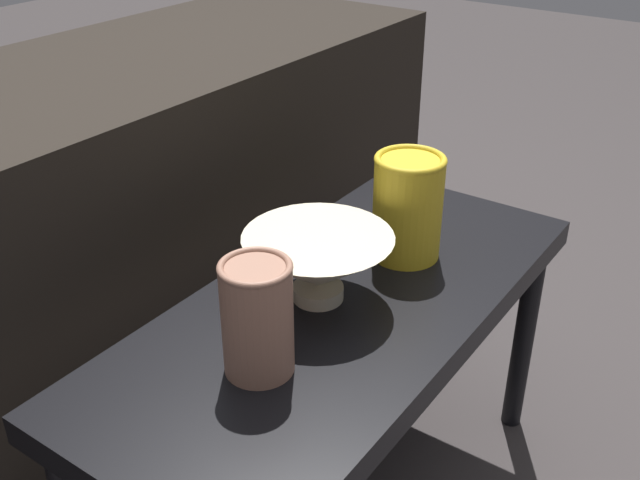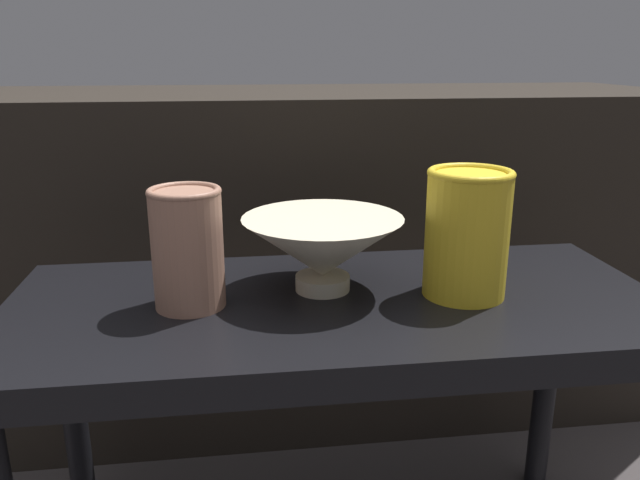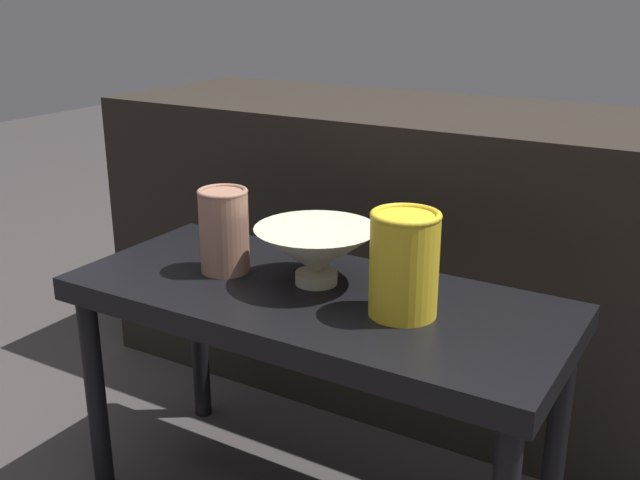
# 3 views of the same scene
# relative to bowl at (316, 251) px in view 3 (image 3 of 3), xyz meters

# --- Properties ---
(table) EXTENTS (0.83, 0.36, 0.43)m
(table) POSITION_rel_bowl_xyz_m (0.01, -0.03, -0.11)
(table) COLOR black
(table) RESTS_ON ground_plane
(couch_backdrop) EXTENTS (1.54, 0.50, 0.65)m
(couch_backdrop) POSITION_rel_bowl_xyz_m (0.01, 0.51, -0.16)
(couch_backdrop) COLOR black
(couch_backdrop) RESTS_ON ground_plane
(bowl) EXTENTS (0.21, 0.21, 0.10)m
(bowl) POSITION_rel_bowl_xyz_m (0.00, 0.00, 0.00)
(bowl) COLOR beige
(bowl) RESTS_ON table
(vase_textured_left) EXTENTS (0.09, 0.09, 0.15)m
(vase_textured_left) POSITION_rel_bowl_xyz_m (-0.17, -0.04, 0.02)
(vase_textured_left) COLOR #996B56
(vase_textured_left) RESTS_ON table
(vase_colorful_right) EXTENTS (0.11, 0.11, 0.16)m
(vase_colorful_right) POSITION_rel_bowl_xyz_m (0.18, -0.04, 0.03)
(vase_colorful_right) COLOR gold
(vase_colorful_right) RESTS_ON table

